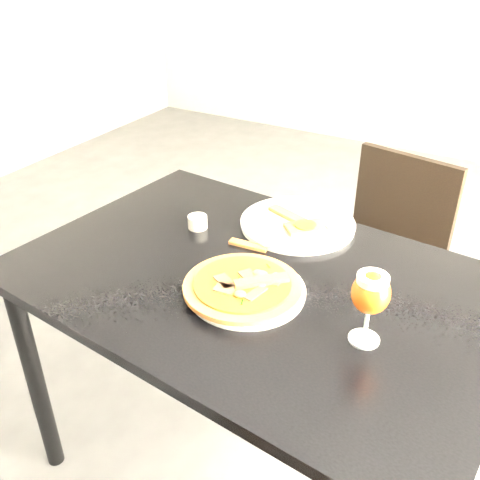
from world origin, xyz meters
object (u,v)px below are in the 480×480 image
Objects in this scene: dining_table at (255,304)px; chair_far at (381,263)px; pizza at (243,285)px; beer_glass at (371,294)px.

chair_far is (0.15, 0.67, -0.20)m from dining_table.
pizza is at bearing -76.81° from dining_table.
pizza is at bearing 176.94° from beer_glass.
chair_far is 0.82m from pizza.
chair_far is 0.88m from beer_glass.
chair_far is at bearing 79.22° from pizza.
dining_table is 0.39m from beer_glass.
dining_table is at bearing -91.26° from chair_far.
beer_glass is at bearing -66.58° from chair_far.
chair_far reaches higher than dining_table.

